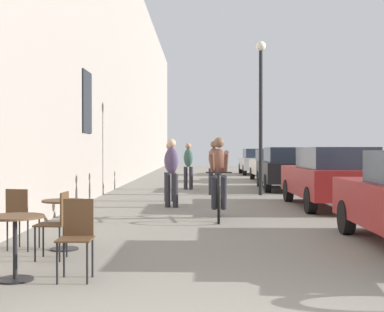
% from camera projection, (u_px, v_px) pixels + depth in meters
% --- Properties ---
extents(building_facade_left, '(0.54, 68.00, 9.80)m').
position_uv_depth(building_facade_left, '(96.00, 43.00, 17.12)').
color(building_facade_left, gray).
rests_on(building_facade_left, ground_plane).
extents(cafe_table_near, '(0.64, 0.64, 0.72)m').
position_uv_depth(cafe_table_near, '(15.00, 234.00, 5.88)').
color(cafe_table_near, black).
rests_on(cafe_table_near, ground_plane).
extents(cafe_chair_near_toward_street, '(0.39, 0.39, 0.89)m').
position_uv_depth(cafe_chair_near_toward_street, '(77.00, 233.00, 5.94)').
color(cafe_chair_near_toward_street, black).
rests_on(cafe_chair_near_toward_street, ground_plane).
extents(cafe_table_mid, '(0.64, 0.64, 0.72)m').
position_uv_depth(cafe_table_mid, '(64.00, 214.00, 7.69)').
color(cafe_table_mid, black).
rests_on(cafe_table_mid, ground_plane).
extents(cafe_chair_mid_toward_street, '(0.39, 0.39, 0.89)m').
position_uv_depth(cafe_chair_mid_toward_street, '(57.00, 220.00, 7.01)').
color(cafe_chair_mid_toward_street, black).
rests_on(cafe_chair_mid_toward_street, ground_plane).
extents(cafe_chair_mid_toward_wall, '(0.45, 0.45, 0.89)m').
position_uv_depth(cafe_chair_mid_toward_wall, '(21.00, 215.00, 7.63)').
color(cafe_chair_mid_toward_wall, black).
rests_on(cafe_chair_mid_toward_wall, ground_plane).
extents(cyclist_on_bicycle, '(0.52, 1.76, 1.74)m').
position_uv_depth(cyclist_on_bicycle, '(219.00, 180.00, 11.06)').
color(cyclist_on_bicycle, black).
rests_on(cyclist_on_bicycle, ground_plane).
extents(pedestrian_near, '(0.38, 0.30, 1.72)m').
position_uv_depth(pedestrian_near, '(172.00, 169.00, 13.29)').
color(pedestrian_near, '#26262D').
rests_on(pedestrian_near, ground_plane).
extents(pedestrian_mid, '(0.36, 0.27, 1.66)m').
position_uv_depth(pedestrian_mid, '(170.00, 168.00, 14.91)').
color(pedestrian_mid, '#26262D').
rests_on(pedestrian_mid, ground_plane).
extents(pedestrian_far, '(0.37, 0.28, 1.73)m').
position_uv_depth(pedestrian_far, '(214.00, 165.00, 17.00)').
color(pedestrian_far, '#26262D').
rests_on(pedestrian_far, ground_plane).
extents(pedestrian_furthest, '(0.38, 0.30, 1.69)m').
position_uv_depth(pedestrian_furthest, '(188.00, 163.00, 19.33)').
color(pedestrian_furthest, '#26262D').
rests_on(pedestrian_furthest, ground_plane).
extents(street_lamp, '(0.32, 0.32, 4.90)m').
position_uv_depth(street_lamp, '(261.00, 97.00, 16.86)').
color(street_lamp, black).
rests_on(street_lamp, ground_plane).
extents(parked_car_second, '(1.84, 4.26, 1.51)m').
position_uv_depth(parked_car_second, '(331.00, 176.00, 13.28)').
color(parked_car_second, maroon).
rests_on(parked_car_second, ground_plane).
extents(parked_car_third, '(1.90, 4.34, 1.53)m').
position_uv_depth(parked_car_third, '(286.00, 168.00, 19.22)').
color(parked_car_third, black).
rests_on(parked_car_third, ground_plane).
extents(parked_car_fourth, '(1.81, 4.14, 1.46)m').
position_uv_depth(parked_car_fourth, '(273.00, 165.00, 24.50)').
color(parked_car_fourth, beige).
rests_on(parked_car_fourth, ground_plane).
extents(parked_car_fifth, '(1.79, 4.22, 1.50)m').
position_uv_depth(parked_car_fifth, '(256.00, 161.00, 30.82)').
color(parked_car_fifth, '#B7B7BC').
rests_on(parked_car_fifth, ground_plane).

